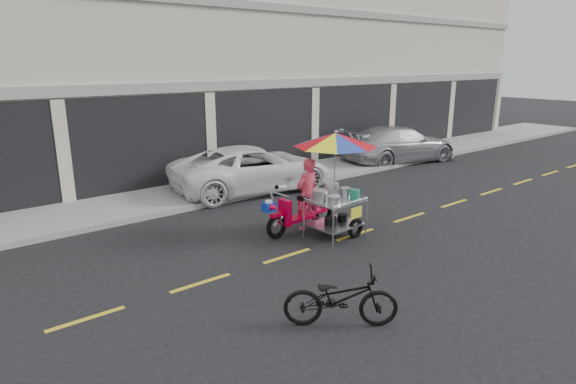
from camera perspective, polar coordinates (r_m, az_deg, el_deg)
ground at (r=11.23m, az=7.94°, el=-5.03°), size 90.00×90.00×0.00m
sidewalk at (r=15.32m, az=-7.11°, el=0.82°), size 45.00×3.00×0.15m
shophouse_block at (r=20.66m, az=-8.36°, el=16.15°), size 36.00×8.11×10.40m
centerline at (r=11.23m, az=7.94°, el=-5.01°), size 42.00×0.10×0.01m
white_pickup at (r=14.74m, az=-4.20°, el=2.79°), size 5.25×2.94×1.39m
silver_pickup at (r=19.48m, az=13.02°, el=5.55°), size 5.15×2.84×1.41m
near_bicycle at (r=7.40m, az=6.27°, el=-12.37°), size 1.71×1.55×0.90m
food_vendor_rig at (r=10.83m, az=4.35°, el=2.69°), size 2.47×1.95×2.42m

